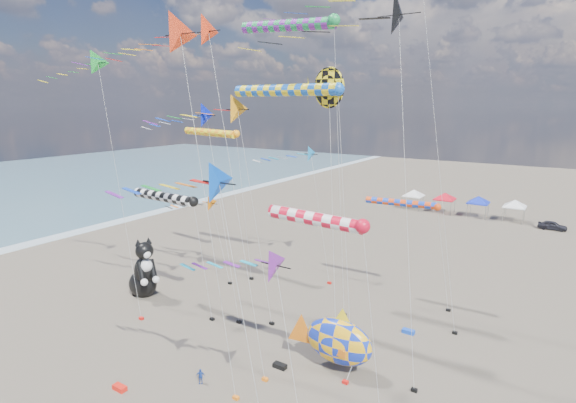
# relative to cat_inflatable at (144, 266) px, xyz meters

# --- Properties ---
(delta_kite_0) EXTENTS (7.84, 1.85, 10.57)m
(delta_kite_0) POSITION_rel_cat_inflatable_xyz_m (20.03, -9.97, 6.51)
(delta_kite_0) COLOR #762191
(delta_kite_0) RESTS_ON ground
(delta_kite_1) EXTENTS (9.79, 1.70, 13.21)m
(delta_kite_1) POSITION_rel_cat_inflatable_xyz_m (8.38, 11.39, 9.14)
(delta_kite_1) COLOR #1A7DBF
(delta_kite_1) RESTS_ON ground
(delta_kite_2) EXTENTS (10.04, 2.10, 17.22)m
(delta_kite_2) POSITION_rel_cat_inflatable_xyz_m (6.57, 0.44, 13.05)
(delta_kite_2) COLOR #081CDB
(delta_kite_2) RESTS_ON ground
(delta_kite_3) EXTENTS (13.70, 2.38, 17.84)m
(delta_kite_3) POSITION_rel_cat_inflatable_xyz_m (7.92, 1.64, 13.54)
(delta_kite_3) COLOR orange
(delta_kite_3) RESTS_ON ground
(delta_kite_4) EXTENTS (11.50, 2.03, 21.11)m
(delta_kite_4) POSITION_rel_cat_inflatable_xyz_m (-1.59, -3.35, 16.94)
(delta_kite_4) COLOR green
(delta_kite_4) RESTS_ON ground
(delta_kite_5) EXTENTS (8.47, 1.74, 8.28)m
(delta_kite_5) POSITION_rel_cat_inflatable_xyz_m (1.37, 6.16, 4.23)
(delta_kite_5) COLOR orange
(delta_kite_5) RESTS_ON ground
(delta_kite_6) EXTENTS (9.75, 1.94, 14.85)m
(delta_kite_6) POSITION_rel_cat_inflatable_xyz_m (17.82, -11.24, 10.74)
(delta_kite_6) COLOR blue
(delta_kite_6) RESTS_ON ground
(delta_kite_7) EXTENTS (13.79, 2.73, 23.22)m
(delta_kite_7) POSITION_rel_cat_inflatable_xyz_m (20.81, -0.65, 18.79)
(delta_kite_7) COLOR black
(delta_kite_7) RESTS_ON ground
(delta_kite_8) EXTENTS (12.12, 2.51, 22.02)m
(delta_kite_8) POSITION_rel_cat_inflatable_xyz_m (12.41, -7.03, 17.69)
(delta_kite_8) COLOR red
(delta_kite_8) RESTS_ON ground
(delta_kite_9) EXTENTS (12.60, 1.99, 22.13)m
(delta_kite_9) POSITION_rel_cat_inflatable_xyz_m (11.14, -4.63, 17.95)
(delta_kite_9) COLOR red
(delta_kite_9) RESTS_ON ground
(windsock_0) EXTENTS (9.75, 0.94, 23.40)m
(windsock_0) POSITION_rel_cat_inflatable_xyz_m (11.84, 6.07, 20.06)
(windsock_0) COLOR #1B9548
(windsock_0) RESTS_ON ground
(windsock_1) EXTENTS (8.43, 0.83, 9.98)m
(windsock_1) POSITION_rel_cat_inflatable_xyz_m (3.87, -0.36, 6.73)
(windsock_1) COLOR black
(windsock_1) RESTS_ON ground
(windsock_2) EXTENTS (7.10, 0.76, 11.38)m
(windsock_2) POSITION_rel_cat_inflatable_xyz_m (20.52, -4.81, 8.13)
(windsock_2) COLOR red
(windsock_2) RESTS_ON ground
(windsock_3) EXTENTS (9.73, 0.84, 18.29)m
(windsock_3) POSITION_rel_cat_inflatable_xyz_m (14.76, 1.10, 15.00)
(windsock_3) COLOR blue
(windsock_3) RESTS_ON ground
(windsock_4) EXTENTS (7.79, 0.62, 9.07)m
(windsock_4) POSITION_rel_cat_inflatable_xyz_m (19.66, 11.54, 5.89)
(windsock_4) COLOR #EB4210
(windsock_4) RESTS_ON ground
(windsock_5) EXTENTS (8.34, 0.74, 14.62)m
(windsock_5) POSITION_rel_cat_inflatable_xyz_m (1.32, 8.20, 11.37)
(windsock_5) COLOR orange
(windsock_5) RESTS_ON ground
(angelfish_kite) EXTENTS (3.74, 3.02, 19.31)m
(angelfish_kite) POSITION_rel_cat_inflatable_xyz_m (17.27, 1.55, 15.04)
(angelfish_kite) COLOR yellow
(angelfish_kite) RESTS_ON ground
(cat_inflatable) EXTENTS (4.60, 3.36, 5.59)m
(cat_inflatable) POSITION_rel_cat_inflatable_xyz_m (0.00, 0.00, 0.00)
(cat_inflatable) COLOR black
(cat_inflatable) RESTS_ON ground
(fish_inflatable) EXTENTS (6.13, 2.35, 4.42)m
(fish_inflatable) POSITION_rel_cat_inflatable_xyz_m (19.89, -1.18, -0.70)
(fish_inflatable) COLOR #1430C3
(fish_inflatable) RESTS_ON ground
(child_blue) EXTENTS (0.61, 0.51, 0.98)m
(child_blue) POSITION_rel_cat_inflatable_xyz_m (13.38, -6.99, -2.31)
(child_blue) COLOR #244BB0
(child_blue) RESTS_ON ground
(kite_bag_0) EXTENTS (0.90, 0.44, 0.30)m
(kite_bag_0) POSITION_rel_cat_inflatable_xyz_m (9.73, -10.15, -2.65)
(kite_bag_0) COLOR red
(kite_bag_0) RESTS_ON ground
(kite_bag_2) EXTENTS (0.90, 0.44, 0.30)m
(kite_bag_2) POSITION_rel_cat_inflatable_xyz_m (22.23, 6.08, -2.65)
(kite_bag_2) COLOR blue
(kite_bag_2) RESTS_ON ground
(kite_bag_3) EXTENTS (0.90, 0.44, 0.30)m
(kite_bag_3) POSITION_rel_cat_inflatable_xyz_m (16.59, -2.96, -2.65)
(kite_bag_3) COLOR black
(kite_bag_3) RESTS_ON ground
(tent_row) EXTENTS (19.20, 4.20, 3.80)m
(tent_row) POSITION_rel_cat_inflatable_xyz_m (17.17, 47.07, 0.35)
(tent_row) COLOR white
(tent_row) RESTS_ON ground
(parked_car) EXTENTS (3.65, 1.57, 1.23)m
(parked_car) POSITION_rel_cat_inflatable_xyz_m (29.78, 45.07, -2.18)
(parked_car) COLOR #26262D
(parked_car) RESTS_ON ground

